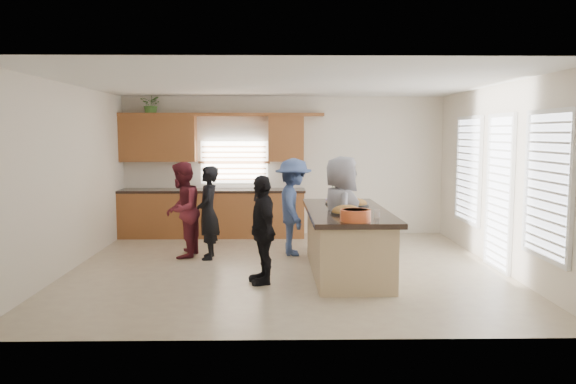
{
  "coord_description": "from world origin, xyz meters",
  "views": [
    {
      "loc": [
        -0.11,
        -8.44,
        2.06
      ],
      "look_at": [
        0.04,
        0.26,
        1.15
      ],
      "focal_mm": 35.0,
      "sensor_mm": 36.0,
      "label": 1
    }
  ],
  "objects_px": {
    "woman_left_front": "(262,229)",
    "woman_right_back": "(293,207)",
    "woman_left_back": "(208,213)",
    "woman_left_mid": "(182,210)",
    "island": "(347,243)",
    "salad_bowl": "(355,215)",
    "woman_right_front": "(341,216)"
  },
  "relations": [
    {
      "from": "island",
      "to": "woman_left_back",
      "type": "height_order",
      "value": "woman_left_back"
    },
    {
      "from": "woman_right_back",
      "to": "woman_left_front",
      "type": "bearing_deg",
      "value": 161.04
    },
    {
      "from": "woman_left_mid",
      "to": "woman_right_front",
      "type": "distance_m",
      "value": 2.78
    },
    {
      "from": "woman_left_mid",
      "to": "woman_left_front",
      "type": "xyz_separation_m",
      "value": [
        1.38,
        -1.65,
        -0.05
      ]
    },
    {
      "from": "woman_left_mid",
      "to": "woman_right_back",
      "type": "height_order",
      "value": "woman_right_back"
    },
    {
      "from": "woman_right_back",
      "to": "woman_right_front",
      "type": "xyz_separation_m",
      "value": [
        0.66,
        -1.34,
        0.04
      ]
    },
    {
      "from": "woman_left_front",
      "to": "woman_right_front",
      "type": "relative_size",
      "value": 0.86
    },
    {
      "from": "island",
      "to": "woman_left_front",
      "type": "relative_size",
      "value": 1.81
    },
    {
      "from": "woman_left_front",
      "to": "woman_right_front",
      "type": "xyz_separation_m",
      "value": [
        1.14,
        0.47,
        0.12
      ]
    },
    {
      "from": "woman_left_front",
      "to": "woman_left_back",
      "type": "bearing_deg",
      "value": -162.05
    },
    {
      "from": "woman_left_back",
      "to": "woman_right_front",
      "type": "relative_size",
      "value": 0.88
    },
    {
      "from": "island",
      "to": "woman_left_mid",
      "type": "bearing_deg",
      "value": 156.12
    },
    {
      "from": "woman_left_front",
      "to": "woman_right_front",
      "type": "bearing_deg",
      "value": 98.69
    },
    {
      "from": "woman_left_mid",
      "to": "woman_left_front",
      "type": "bearing_deg",
      "value": 45.26
    },
    {
      "from": "woman_left_front",
      "to": "woman_right_back",
      "type": "xyz_separation_m",
      "value": [
        0.48,
        1.8,
        0.07
      ]
    },
    {
      "from": "woman_left_back",
      "to": "woman_left_front",
      "type": "xyz_separation_m",
      "value": [
        0.93,
        -1.52,
        -0.02
      ]
    },
    {
      "from": "island",
      "to": "woman_left_mid",
      "type": "relative_size",
      "value": 1.7
    },
    {
      "from": "woman_right_front",
      "to": "salad_bowl",
      "type": "bearing_deg",
      "value": -176.66
    },
    {
      "from": "salad_bowl",
      "to": "woman_left_front",
      "type": "distance_m",
      "value": 1.37
    },
    {
      "from": "woman_left_back",
      "to": "woman_right_front",
      "type": "xyz_separation_m",
      "value": [
        2.07,
        -1.05,
        0.1
      ]
    },
    {
      "from": "woman_right_back",
      "to": "woman_right_front",
      "type": "distance_m",
      "value": 1.49
    },
    {
      "from": "woman_left_front",
      "to": "woman_right_back",
      "type": "relative_size",
      "value": 0.91
    },
    {
      "from": "salad_bowl",
      "to": "woman_right_back",
      "type": "bearing_deg",
      "value": 106.77
    },
    {
      "from": "salad_bowl",
      "to": "woman_right_front",
      "type": "relative_size",
      "value": 0.23
    },
    {
      "from": "woman_left_mid",
      "to": "woman_left_front",
      "type": "distance_m",
      "value": 2.15
    },
    {
      "from": "woman_left_back",
      "to": "woman_right_front",
      "type": "height_order",
      "value": "woman_right_front"
    },
    {
      "from": "island",
      "to": "salad_bowl",
      "type": "distance_m",
      "value": 1.26
    },
    {
      "from": "island",
      "to": "woman_left_mid",
      "type": "xyz_separation_m",
      "value": [
        -2.61,
        1.12,
        0.34
      ]
    },
    {
      "from": "island",
      "to": "salad_bowl",
      "type": "height_order",
      "value": "salad_bowl"
    },
    {
      "from": "woman_left_mid",
      "to": "woman_right_front",
      "type": "xyz_separation_m",
      "value": [
        2.52,
        -1.18,
        0.07
      ]
    },
    {
      "from": "island",
      "to": "woman_right_front",
      "type": "xyz_separation_m",
      "value": [
        -0.09,
        -0.06,
        0.41
      ]
    },
    {
      "from": "island",
      "to": "salad_bowl",
      "type": "xyz_separation_m",
      "value": [
        -0.03,
        -1.12,
        0.58
      ]
    }
  ]
}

